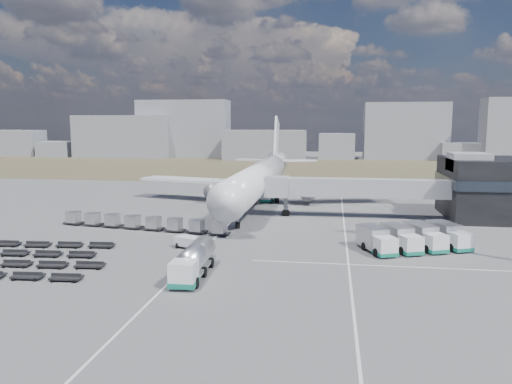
# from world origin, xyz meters

# --- Properties ---
(ground) EXTENTS (420.00, 420.00, 0.00)m
(ground) POSITION_xyz_m (0.00, 0.00, 0.00)
(ground) COLOR #565659
(ground) RESTS_ON ground
(grass_strip) EXTENTS (420.00, 90.00, 0.01)m
(grass_strip) POSITION_xyz_m (0.00, 110.00, 0.01)
(grass_strip) COLOR brown
(grass_strip) RESTS_ON ground
(lane_markings) EXTENTS (47.12, 110.00, 0.01)m
(lane_markings) POSITION_xyz_m (9.77, 3.00, 0.01)
(lane_markings) COLOR silver
(lane_markings) RESTS_ON ground
(jet_bridge) EXTENTS (30.30, 3.80, 7.05)m
(jet_bridge) POSITION_xyz_m (15.90, 20.42, 5.05)
(jet_bridge) COLOR #939399
(jet_bridge) RESTS_ON ground
(airliner) EXTENTS (51.59, 64.53, 17.62)m
(airliner) POSITION_xyz_m (0.00, 32.38, 5.29)
(airliner) COLOR white
(airliner) RESTS_ON ground
(skyline) EXTENTS (303.19, 25.11, 25.71)m
(skyline) POSITION_xyz_m (-1.93, 152.47, 9.98)
(skyline) COLOR gray
(skyline) RESTS_ON ground
(fuel_tanker) EXTENTS (2.87, 10.32, 3.31)m
(fuel_tanker) POSITION_xyz_m (-0.14, -14.85, 1.66)
(fuel_tanker) COLOR white
(fuel_tanker) RESTS_ON ground
(pushback_tug) EXTENTS (3.83, 3.10, 1.50)m
(pushback_tug) POSITION_xyz_m (-4.00, -3.60, 0.75)
(pushback_tug) COLOR white
(pushback_tug) RESTS_ON ground
(catering_truck) EXTENTS (3.48, 6.22, 2.69)m
(catering_truck) POSITION_xyz_m (1.46, 36.11, 1.38)
(catering_truck) COLOR white
(catering_truck) RESTS_ON ground
(service_trucks_near) EXTENTS (14.28, 11.19, 2.80)m
(service_trucks_near) POSITION_xyz_m (24.25, 0.08, 1.52)
(service_trucks_near) COLOR white
(service_trucks_near) RESTS_ON ground
(uld_row) EXTENTS (27.34, 5.96, 1.85)m
(uld_row) POSITION_xyz_m (-13.82, 5.99, 1.11)
(uld_row) COLOR black
(uld_row) RESTS_ON ground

